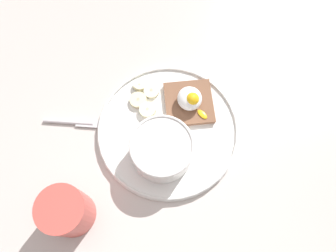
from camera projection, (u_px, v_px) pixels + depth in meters
ground_plane at (168, 133)px, 67.52cm from camera, size 120.00×120.00×2.00cm
plate at (168, 130)px, 65.84cm from camera, size 28.44×28.44×1.60cm
oatmeal_bowl at (162, 150)px, 60.96cm from camera, size 11.85×11.85×6.21cm
toast_slice at (189, 103)px, 67.00cm from camera, size 10.45×10.45×1.13cm
poached_egg at (190, 99)px, 64.87cm from camera, size 7.16×5.66×3.83cm
banana_slice_front at (151, 91)px, 68.06cm from camera, size 3.88×3.83×1.19cm
banana_slice_left at (148, 110)px, 66.42cm from camera, size 4.59×4.62×1.45cm
banana_slice_back at (139, 85)px, 68.45cm from camera, size 3.81×3.79×1.44cm
banana_slice_right at (138, 100)px, 67.34cm from camera, size 5.02×5.02×1.16cm
coffee_mug at (67, 212)px, 56.31cm from camera, size 8.27×8.27×9.46cm
knife at (77, 123)px, 66.79cm from camera, size 4.61×13.58×0.80cm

